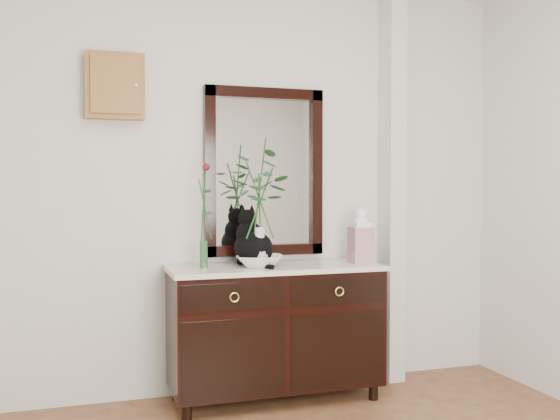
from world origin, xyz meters
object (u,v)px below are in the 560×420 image
object	(u,v)px
lotus_bowl	(260,261)
ginger_jar	(361,234)
cat	(253,237)
sideboard	(275,325)

from	to	relation	value
lotus_bowl	ginger_jar	xyz separation A→B (m)	(0.68, 0.00, 0.15)
cat	lotus_bowl	bearing A→B (deg)	-94.53
cat	lotus_bowl	world-z (taller)	cat
cat	ginger_jar	bearing A→B (deg)	-24.43
cat	lotus_bowl	size ratio (longest dim) A/B	1.24
lotus_bowl	cat	bearing A→B (deg)	104.04
sideboard	lotus_bowl	distance (m)	0.43
lotus_bowl	ginger_jar	size ratio (longest dim) A/B	0.79
cat	ginger_jar	xyz separation A→B (m)	(0.70, -0.07, 0.00)
sideboard	lotus_bowl	world-z (taller)	lotus_bowl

